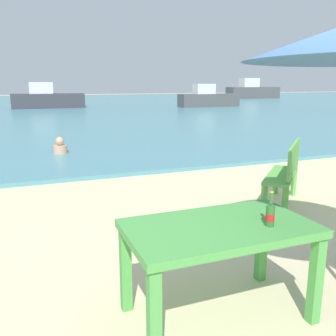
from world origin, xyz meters
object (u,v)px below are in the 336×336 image
Objects in this scene: boat_ferry at (47,99)px; boat_tanker at (252,91)px; bench_green_left at (286,170)px; boat_cargo_ship at (208,99)px; beer_bottle_amber at (270,214)px; swimmer_person at (60,147)px; picnic_table_green at (219,238)px.

boat_tanker is (22.73, 8.85, 0.17)m from boat_ferry.
bench_green_left is at bearing -123.24° from boat_tanker.
bench_green_left is 23.07m from boat_ferry.
bench_green_left is 22.33m from boat_cargo_ship.
beer_bottle_amber is 7.37m from swimmer_person.
picnic_table_green is 41.00m from boat_tanker.
bench_green_left is at bearing 48.53° from beer_bottle_amber.
picnic_table_green is 25.01m from boat_ferry.
beer_bottle_amber is 0.24× the size of bench_green_left.
picnic_table_green is 7.17m from swimmer_person.
beer_bottle_amber is 0.04× the size of boat_tanker.
beer_bottle_amber is 0.05× the size of boat_ferry.
swimmer_person is at bearing -92.84° from boat_ferry.
bench_green_left is 0.23× the size of boat_ferry.
boat_ferry reaches higher than picnic_table_green.
swimmer_person is (-0.50, 7.14, -0.41)m from picnic_table_green.
boat_ferry is at bearing 89.86° from beer_bottle_amber.
beer_bottle_amber is at bearing -83.55° from swimmer_person.
boat_tanker reaches higher than picnic_table_green.
boat_cargo_ship is at bearing -135.18° from boat_tanker.
bench_green_left is at bearing -85.38° from boat_ferry.
boat_tanker reaches higher than boat_ferry.
beer_bottle_amber is 25.17m from boat_ferry.
boat_tanker is at bearing 44.82° from boat_cargo_ship.
picnic_table_green is 3.41× the size of swimmer_person.
beer_bottle_amber is 0.65× the size of swimmer_person.
picnic_table_green is 0.42m from beer_bottle_amber.
swimmer_person is at bearing 118.17° from bench_green_left.
boat_ferry is 0.79× the size of boat_tanker.
boat_cargo_ship is (12.01, 15.19, 0.43)m from swimmer_person.
boat_tanker is at bearing 56.18° from beer_bottle_amber.
boat_tanker reaches higher than beer_bottle_amber.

